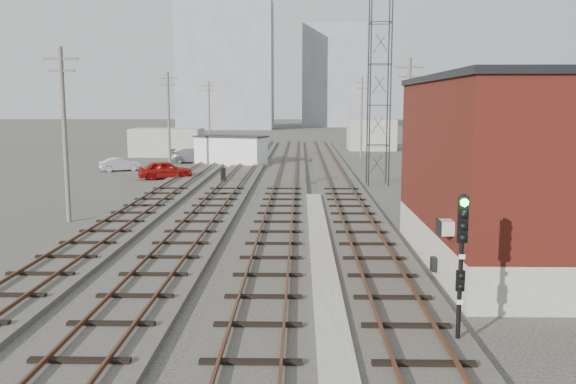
{
  "coord_description": "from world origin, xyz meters",
  "views": [
    {
      "loc": [
        -0.36,
        -11.16,
        6.19
      ],
      "look_at": [
        -0.92,
        16.0,
        2.2
      ],
      "focal_mm": 38.0,
      "sensor_mm": 36.0,
      "label": 1
    }
  ],
  "objects_px": {
    "car_silver": "(120,164)",
    "signal_mast": "(461,259)",
    "car_grey": "(195,156)",
    "switch_stand": "(223,175)",
    "car_red": "(165,170)",
    "site_trailer": "(231,150)"
  },
  "relations": [
    {
      "from": "switch_stand",
      "to": "site_trailer",
      "type": "height_order",
      "value": "site_trailer"
    },
    {
      "from": "switch_stand",
      "to": "car_grey",
      "type": "distance_m",
      "value": 16.84
    },
    {
      "from": "signal_mast",
      "to": "switch_stand",
      "type": "distance_m",
      "value": 33.17
    },
    {
      "from": "car_silver",
      "to": "signal_mast",
      "type": "bearing_deg",
      "value": -179.2
    },
    {
      "from": "car_red",
      "to": "car_grey",
      "type": "relative_size",
      "value": 0.87
    },
    {
      "from": "site_trailer",
      "to": "car_red",
      "type": "height_order",
      "value": "site_trailer"
    },
    {
      "from": "signal_mast",
      "to": "car_red",
      "type": "height_order",
      "value": "signal_mast"
    },
    {
      "from": "signal_mast",
      "to": "car_grey",
      "type": "height_order",
      "value": "signal_mast"
    },
    {
      "from": "switch_stand",
      "to": "car_grey",
      "type": "height_order",
      "value": "switch_stand"
    },
    {
      "from": "car_silver",
      "to": "car_grey",
      "type": "relative_size",
      "value": 0.73
    },
    {
      "from": "car_red",
      "to": "site_trailer",
      "type": "bearing_deg",
      "value": -40.6
    },
    {
      "from": "switch_stand",
      "to": "car_silver",
      "type": "bearing_deg",
      "value": 116.84
    },
    {
      "from": "car_red",
      "to": "car_silver",
      "type": "distance_m",
      "value": 7.78
    },
    {
      "from": "car_red",
      "to": "car_grey",
      "type": "distance_m",
      "value": 13.24
    },
    {
      "from": "car_red",
      "to": "car_grey",
      "type": "bearing_deg",
      "value": -20.54
    },
    {
      "from": "signal_mast",
      "to": "switch_stand",
      "type": "relative_size",
      "value": 2.77
    },
    {
      "from": "car_red",
      "to": "car_grey",
      "type": "xyz_separation_m",
      "value": [
        0.13,
        13.24,
        -0.01
      ]
    },
    {
      "from": "switch_stand",
      "to": "car_grey",
      "type": "relative_size",
      "value": 0.28
    },
    {
      "from": "signal_mast",
      "to": "switch_stand",
      "type": "xyz_separation_m",
      "value": [
        -10.03,
        31.58,
        -1.63
      ]
    },
    {
      "from": "signal_mast",
      "to": "car_silver",
      "type": "height_order",
      "value": "signal_mast"
    },
    {
      "from": "car_silver",
      "to": "switch_stand",
      "type": "bearing_deg",
      "value": -155.24
    },
    {
      "from": "signal_mast",
      "to": "switch_stand",
      "type": "height_order",
      "value": "signal_mast"
    }
  ]
}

